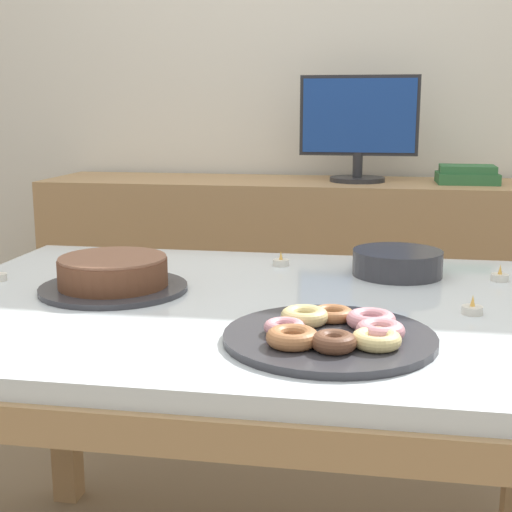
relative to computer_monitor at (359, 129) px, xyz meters
name	(u,v)px	position (x,y,z in m)	size (l,w,h in m)	color
wall_back	(320,70)	(-0.17, 0.30, 0.22)	(8.00, 0.10, 2.60)	silver
dining_table	(253,344)	(-0.17, -1.23, -0.41)	(1.41, 1.01, 0.76)	silver
sideboard	(309,297)	(-0.17, 0.00, -0.63)	(1.98, 0.44, 0.89)	tan
computer_monitor	(359,129)	(0.00, 0.00, 0.00)	(0.42, 0.20, 0.38)	#262628
book_stack	(467,175)	(0.39, 0.00, -0.16)	(0.21, 0.18, 0.06)	#2D6638
cake_chocolate_round	(113,275)	(-0.48, -1.20, -0.28)	(0.32, 0.32, 0.08)	#333338
pastry_platter	(332,334)	(0.01, -1.47, -0.30)	(0.36, 0.36, 0.04)	#333338
plate_stack	(397,263)	(0.13, -0.95, -0.28)	(0.21, 0.21, 0.06)	#333338
tealight_near_front	(500,277)	(0.36, -0.97, -0.30)	(0.04, 0.04, 0.04)	silver
tealight_right_edge	(472,309)	(0.26, -1.26, -0.30)	(0.04, 0.04, 0.04)	silver
tealight_centre	(281,262)	(-0.16, -0.90, -0.30)	(0.04, 0.04, 0.04)	silver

